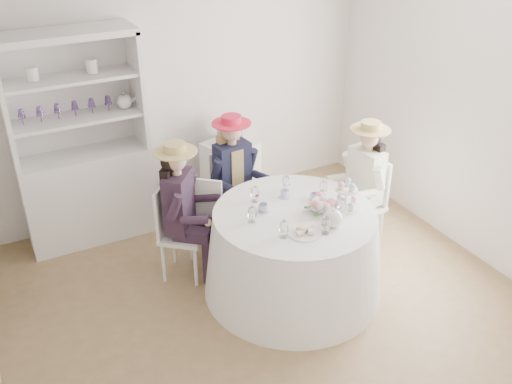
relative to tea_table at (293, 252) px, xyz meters
name	(u,v)px	position (x,y,z in m)	size (l,w,h in m)	color
ground	(261,296)	(-0.31, 0.03, -0.41)	(4.50, 4.50, 0.00)	olive
wall_back	(175,92)	(-0.31, 2.03, 0.94)	(4.50, 4.50, 0.00)	silver
wall_front	(436,311)	(-0.31, -1.97, 0.94)	(4.50, 4.50, 0.00)	silver
wall_right	(466,117)	(1.94, 0.03, 0.94)	(4.50, 4.50, 0.00)	silver
tea_table	(293,252)	(0.00, 0.00, 0.00)	(1.64, 1.64, 0.83)	white
hutch	(85,169)	(-1.42, 1.80, 0.37)	(1.42, 0.82, 2.18)	silver
side_table	(231,174)	(0.18, 1.71, -0.02)	(0.50, 0.50, 0.78)	silver
hatbox	(230,131)	(0.18, 1.71, 0.51)	(0.29, 0.29, 0.29)	black
guest_left	(181,204)	(-0.80, 0.68, 0.37)	(0.59, 0.57, 1.39)	silver
guest_mid	(234,172)	(-0.09, 1.05, 0.37)	(0.51, 0.53, 1.38)	silver
guest_right	(364,178)	(0.99, 0.33, 0.36)	(0.53, 0.51, 1.37)	silver
spare_chair	(207,214)	(-0.49, 0.83, 0.09)	(0.55, 0.55, 0.94)	silver
teacup_a	(263,208)	(-0.24, 0.14, 0.45)	(0.09, 0.09, 0.07)	white
teacup_b	(284,194)	(0.05, 0.28, 0.45)	(0.07, 0.07, 0.07)	white
teacup_c	(314,197)	(0.27, 0.11, 0.45)	(0.08, 0.08, 0.06)	white
flower_bowl	(319,209)	(0.20, -0.07, 0.44)	(0.20, 0.20, 0.05)	white
flower_arrangement	(321,204)	(0.19, -0.11, 0.51)	(0.20, 0.20, 0.07)	pink
table_teapot	(333,218)	(0.17, -0.33, 0.49)	(0.23, 0.16, 0.17)	white
sandwich_plate	(305,232)	(-0.10, -0.32, 0.43)	(0.28, 0.28, 0.06)	white
cupcake_stand	(346,198)	(0.44, -0.12, 0.51)	(0.27, 0.27, 0.25)	white
stemware_set	(295,205)	(0.00, 0.00, 0.49)	(0.86, 0.86, 0.15)	white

